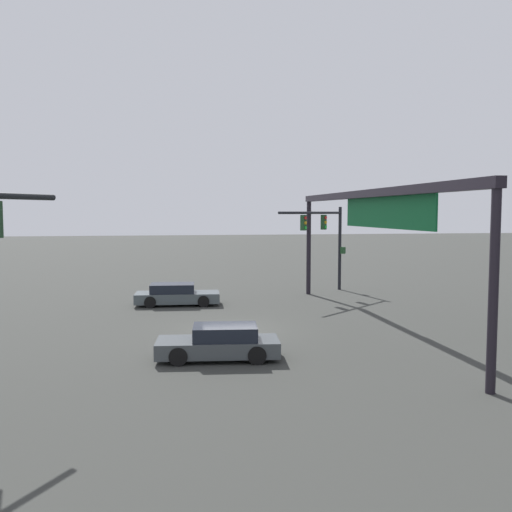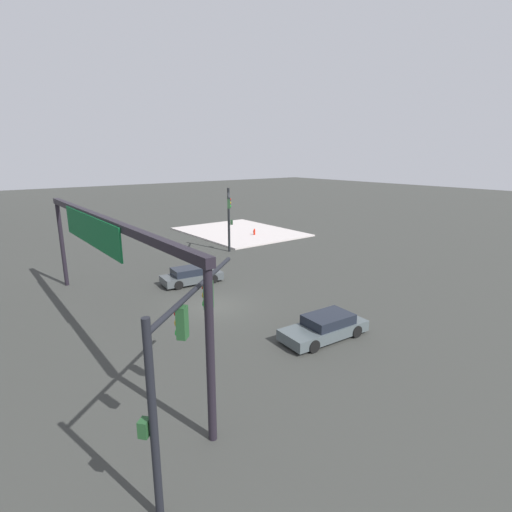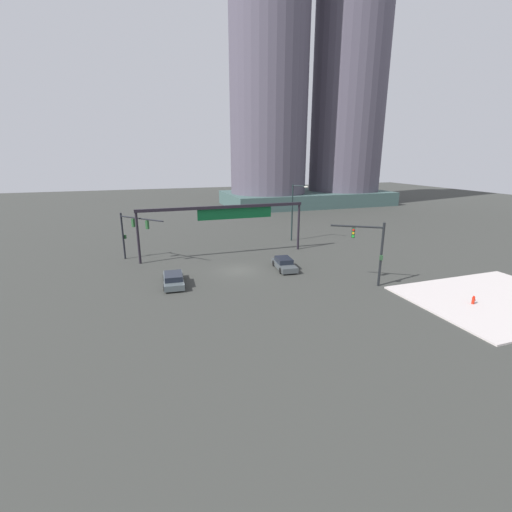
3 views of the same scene
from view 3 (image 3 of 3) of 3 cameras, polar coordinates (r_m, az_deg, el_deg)
name	(u,v)px [view 3 (image 3 of 3)]	position (r m, az deg, el deg)	size (l,w,h in m)	color
ground_plane	(239,271)	(38.32, -2.81, -2.35)	(207.80, 207.80, 0.00)	#353633
sidewalk_corner	(497,300)	(36.83, 34.31, -5.86)	(14.40, 11.20, 0.15)	beige
traffic_signal_near_corner	(133,228)	(43.22, -19.26, 4.25)	(4.53, 5.54, 5.56)	black
traffic_signal_opposite_side	(371,245)	(34.65, 18.05, 1.72)	(4.16, 3.08, 6.10)	black
streetlamp_curved_arm	(294,209)	(51.15, 6.13, 7.58)	(1.68, 1.97, 8.07)	black
overhead_sign_gantry	(227,214)	(43.07, -4.75, 6.82)	(20.37, 0.43, 6.22)	black
highrise_twin_tower	(312,52)	(94.04, 9.01, 29.69)	(40.69, 19.79, 70.26)	#3C5754
sedan_car_approaching	(174,279)	(34.79, -13.14, -3.68)	(2.19, 4.79, 1.21)	#485254
sedan_car_waiting_far	(284,264)	(38.76, 4.57, -1.28)	(2.18, 4.48, 1.21)	#42484A
fire_hydrant_on_curb	(473,300)	(34.46, 31.61, -6.06)	(0.33, 0.22, 0.71)	red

